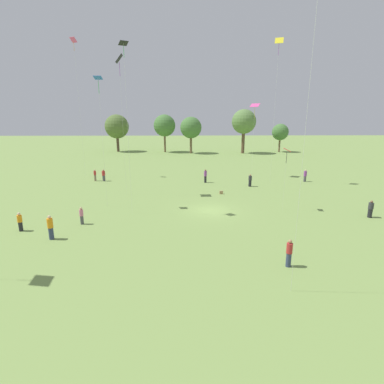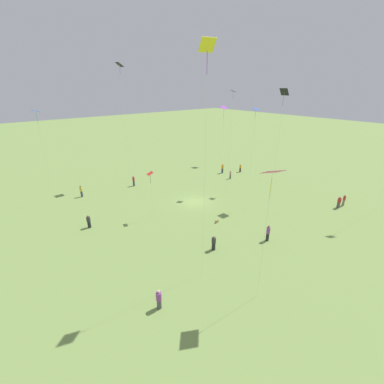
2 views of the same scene
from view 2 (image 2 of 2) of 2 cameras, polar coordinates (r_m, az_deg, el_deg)
ground_plane at (r=38.55m, az=0.59°, el=-2.17°), size 240.00×240.00×0.00m
person_0 at (r=33.92m, az=-21.97°, el=-6.12°), size 0.63×0.63×1.67m
person_1 at (r=43.45m, az=-23.40°, el=0.16°), size 0.48×0.48×1.85m
person_2 at (r=51.26m, az=6.78°, el=5.24°), size 0.58×0.58×1.93m
person_3 at (r=52.52m, az=10.69°, el=5.25°), size 0.48×0.48×1.62m
person_4 at (r=21.70m, az=-7.36°, el=-22.57°), size 0.60×0.60×1.78m
person_5 at (r=41.90m, az=29.86°, el=-2.01°), size 0.59×0.59×1.73m
person_6 at (r=30.16m, az=16.52°, el=-8.75°), size 0.56×0.56×1.91m
person_7 at (r=27.65m, az=4.84°, el=-11.23°), size 0.60×0.60×1.69m
person_8 at (r=45.36m, az=-12.84°, el=2.41°), size 0.45×0.45×1.83m
person_9 at (r=43.01m, az=30.70°, el=-1.57°), size 0.49×0.49×1.70m
person_10 at (r=48.30m, az=8.52°, el=3.84°), size 0.46×0.46×1.57m
kite_1 at (r=19.28m, az=3.37°, el=27.29°), size 1.23×1.01×19.05m
kite_2 at (r=45.54m, az=-15.70°, el=24.59°), size 1.02×1.18×19.43m
kite_3 at (r=38.02m, az=19.71°, el=19.40°), size 0.78×1.17×15.83m
kite_4 at (r=18.07m, az=17.41°, el=3.56°), size 1.71×1.67×11.14m
kite_5 at (r=41.44m, az=-31.30°, el=14.34°), size 0.96×0.99×13.18m
kite_6 at (r=32.33m, az=-9.30°, el=3.70°), size 0.83×0.88×6.26m
kite_7 at (r=41.99m, az=13.91°, el=16.41°), size 0.77×0.73×12.96m
kite_8 at (r=56.88m, az=7.08°, el=17.82°), size 1.41×1.32×12.11m
kite_9 at (r=40.91m, az=9.03°, el=19.79°), size 0.99×0.98×15.51m
picnic_bag_0 at (r=32.99m, az=5.56°, el=-6.48°), size 0.43×0.23×0.38m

